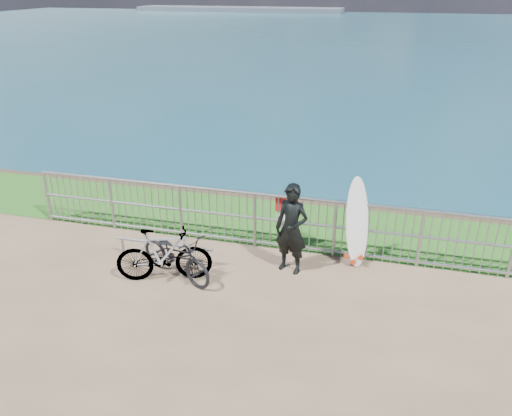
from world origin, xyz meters
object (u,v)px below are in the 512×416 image
(bicycle_near, at_px, (176,255))
(bicycle_far, at_px, (164,255))
(surfer, at_px, (292,229))
(surfboard, at_px, (357,226))

(bicycle_near, distance_m, bicycle_far, 0.21)
(surfer, distance_m, bicycle_near, 2.02)
(surfboard, bearing_deg, bicycle_far, -156.04)
(bicycle_near, relative_size, bicycle_far, 1.00)
(surfer, relative_size, bicycle_near, 1.00)
(surfboard, relative_size, bicycle_near, 1.01)
(surfboard, xyz_separation_m, bicycle_near, (-2.92, -1.23, -0.33))
(bicycle_near, bearing_deg, surfboard, -41.89)
(surfer, relative_size, surfboard, 0.99)
(surfer, height_order, surfboard, surfboard)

